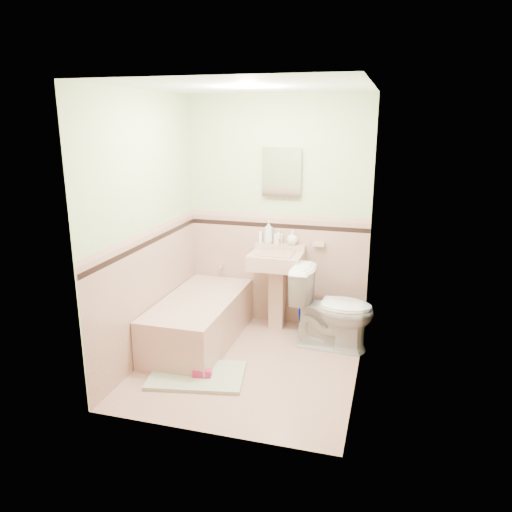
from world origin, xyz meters
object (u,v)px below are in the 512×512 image
(medicine_cabinet, at_px, (282,172))
(soap_bottle_mid, at_px, (278,236))
(toilet, at_px, (333,308))
(bucket, at_px, (308,319))
(bathtub, at_px, (199,322))
(shoe, at_px, (202,373))
(soap_bottle_right, at_px, (292,238))
(sink, at_px, (276,292))
(soap_bottle_left, at_px, (269,232))

(medicine_cabinet, distance_m, soap_bottle_mid, 0.69)
(toilet, bearing_deg, soap_bottle_mid, 60.48)
(bucket, bearing_deg, toilet, -50.81)
(bathtub, relative_size, medicine_cabinet, 3.02)
(bathtub, distance_m, bucket, 1.21)
(shoe, bearing_deg, soap_bottle_right, 59.54)
(shoe, bearing_deg, soap_bottle_mid, 65.25)
(sink, height_order, toilet, sink)
(sink, xyz_separation_m, soap_bottle_left, (-0.13, 0.18, 0.62))
(medicine_cabinet, height_order, soap_bottle_right, medicine_cabinet)
(sink, height_order, medicine_cabinet, medicine_cabinet)
(soap_bottle_mid, relative_size, bucket, 0.71)
(soap_bottle_mid, relative_size, toilet, 0.20)
(shoe, bearing_deg, bucket, 51.05)
(soap_bottle_left, distance_m, bucket, 1.06)
(sink, relative_size, soap_bottle_mid, 5.27)
(soap_bottle_mid, height_order, soap_bottle_right, soap_bottle_mid)
(sink, relative_size, bucket, 3.76)
(medicine_cabinet, height_order, soap_bottle_left, medicine_cabinet)
(medicine_cabinet, relative_size, soap_bottle_mid, 3.00)
(bathtub, xyz_separation_m, shoe, (0.31, -0.72, -0.16))
(soap_bottle_left, relative_size, soap_bottle_right, 1.59)
(soap_bottle_right, distance_m, bucket, 0.92)
(bathtub, height_order, soap_bottle_left, soap_bottle_left)
(soap_bottle_left, distance_m, shoe, 1.75)
(soap_bottle_right, bearing_deg, sink, -126.92)
(medicine_cabinet, xyz_separation_m, soap_bottle_right, (0.14, -0.03, -0.69))
(bathtub, bearing_deg, toilet, 11.45)
(sink, distance_m, soap_bottle_right, 0.62)
(soap_bottle_left, height_order, soap_bottle_mid, soap_bottle_left)
(bathtub, bearing_deg, soap_bottle_mid, 47.07)
(bathtub, distance_m, medicine_cabinet, 1.78)
(soap_bottle_right, height_order, bucket, soap_bottle_right)
(soap_bottle_mid, bearing_deg, bathtub, -132.93)
(bathtub, bearing_deg, sink, 37.93)
(sink, height_order, soap_bottle_mid, soap_bottle_mid)
(medicine_cabinet, xyz_separation_m, bucket, (0.35, -0.10, -1.58))
(bucket, bearing_deg, sink, -163.09)
(toilet, bearing_deg, soap_bottle_left, 64.39)
(sink, bearing_deg, soap_bottle_right, 53.08)
(soap_bottle_left, xyz_separation_m, shoe, (-0.24, -1.43, -0.99))
(soap_bottle_mid, relative_size, soap_bottle_right, 1.05)
(soap_bottle_mid, bearing_deg, bucket, -11.34)
(soap_bottle_left, bearing_deg, sink, -54.07)
(sink, relative_size, soap_bottle_left, 3.49)
(toilet, distance_m, bucket, 0.56)
(bucket, bearing_deg, shoe, -117.97)
(sink, bearing_deg, medicine_cabinet, 90.00)
(bathtub, xyz_separation_m, sink, (0.68, 0.53, 0.21))
(bathtub, height_order, shoe, bathtub)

